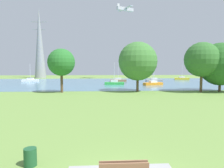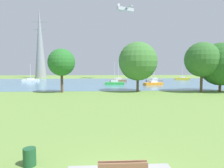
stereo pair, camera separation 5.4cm
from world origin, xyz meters
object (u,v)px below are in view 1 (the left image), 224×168
(sailboat_orange, at_px, (153,83))
(sailboat_gray, at_px, (154,80))
(sailboat_green, at_px, (114,83))
(sailboat_brown, at_px, (118,80))
(tree_east_far, at_px, (138,61))
(sailboat_yellow, at_px, (182,78))
(tree_west_far, at_px, (202,60))
(light_aircraft, at_px, (125,9))
(electricity_pylon, at_px, (40,43))
(litter_bin, at_px, (30,157))
(tree_west_near, at_px, (221,64))
(tree_mid_shore, at_px, (61,62))
(sailboat_white, at_px, (30,80))

(sailboat_orange, relative_size, sailboat_gray, 1.01)
(sailboat_green, xyz_separation_m, sailboat_brown, (1.89, 10.09, 0.01))
(sailboat_brown, xyz_separation_m, tree_east_far, (1.24, -24.65, 4.91))
(sailboat_yellow, bearing_deg, sailboat_brown, -160.44)
(tree_west_far, height_order, light_aircraft, light_aircraft)
(tree_east_far, distance_m, electricity_pylon, 57.12)
(litter_bin, distance_m, sailboat_gray, 54.92)
(tree_west_far, bearing_deg, sailboat_orange, 108.34)
(tree_west_far, bearing_deg, tree_west_near, 7.56)
(litter_bin, bearing_deg, tree_mid_shore, 97.27)
(tree_east_far, bearing_deg, sailboat_white, 135.96)
(tree_west_far, bearing_deg, light_aircraft, 102.28)
(sailboat_orange, height_order, tree_mid_shore, tree_mid_shore)
(tree_east_far, bearing_deg, sailboat_orange, 64.24)
(sailboat_gray, relative_size, tree_west_near, 0.74)
(sailboat_brown, relative_size, tree_west_far, 0.72)
(sailboat_gray, bearing_deg, light_aircraft, 117.96)
(litter_bin, bearing_deg, tree_east_far, 70.17)
(litter_bin, height_order, sailboat_orange, sailboat_orange)
(tree_west_far, distance_m, light_aircraft, 44.53)
(tree_mid_shore, distance_m, tree_west_far, 24.04)
(sailboat_yellow, height_order, sailboat_gray, sailboat_gray)
(sailboat_white, xyz_separation_m, sailboat_brown, (26.16, -1.85, 0.01))
(tree_east_far, distance_m, tree_west_far, 10.95)
(sailboat_green, distance_m, light_aircraft, 33.95)
(sailboat_orange, distance_m, sailboat_brown, 14.07)
(sailboat_orange, distance_m, electricity_pylon, 52.26)
(litter_bin, xyz_separation_m, sailboat_brown, (8.57, 51.85, 0.05))
(sailboat_green, height_order, tree_mid_shore, tree_mid_shore)
(tree_west_far, bearing_deg, sailboat_gray, 93.10)
(sailboat_green, xyz_separation_m, tree_west_far, (13.96, -16.17, 5.18))
(sailboat_green, distance_m, sailboat_orange, 9.44)
(tree_east_far, bearing_deg, tree_mid_shore, -176.95)
(sailboat_white, distance_m, tree_west_near, 50.36)
(sailboat_yellow, bearing_deg, litter_bin, -117.49)
(sailboat_gray, xyz_separation_m, tree_mid_shore, (-22.62, -24.94, 4.69))
(sailboat_brown, relative_size, electricity_pylon, 0.23)
(sailboat_white, distance_m, light_aircraft, 39.91)
(tree_east_far, distance_m, tree_west_near, 14.54)
(sailboat_white, bearing_deg, litter_bin, -71.86)
(sailboat_yellow, distance_m, tree_west_far, 36.23)
(sailboat_white, relative_size, sailboat_yellow, 0.95)
(sailboat_brown, bearing_deg, litter_bin, -99.38)
(tree_mid_shore, height_order, tree_west_far, tree_west_far)
(electricity_pylon, bearing_deg, sailboat_green, -50.57)
(sailboat_orange, relative_size, sailboat_brown, 1.03)
(tree_west_far, xyz_separation_m, electricity_pylon, (-41.17, 49.26, 8.12))
(sailboat_green, xyz_separation_m, tree_mid_shore, (-10.06, -15.27, 4.70))
(tree_west_near, bearing_deg, sailboat_white, 146.60)
(sailboat_orange, relative_size, electricity_pylon, 0.23)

